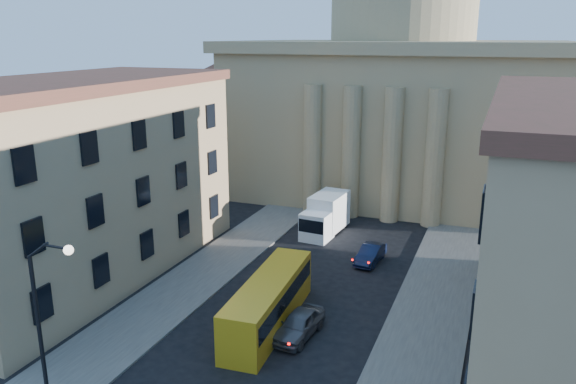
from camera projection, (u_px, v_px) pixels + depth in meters
name	position (u px, v px, depth m)	size (l,w,h in m)	color
sidewalk_left	(152.00, 313.00, 36.66)	(5.00, 60.00, 0.15)	#504D49
sidewalk_right	(414.00, 367.00, 30.68)	(5.00, 60.00, 0.15)	#504D49
church	(399.00, 87.00, 64.10)	(68.02, 28.76, 36.60)	#94805B
building_left	(79.00, 178.00, 41.26)	(11.60, 26.60, 14.70)	tan
street_lamp	(46.00, 312.00, 25.76)	(2.62, 0.44, 8.83)	black
car_right_far	(299.00, 324.00, 33.74)	(1.85, 4.59, 1.56)	#4F4F54
car_right_distant	(370.00, 254.00, 44.84)	(1.49, 4.27, 1.41)	black
city_bus	(269.00, 301.00, 34.92)	(3.16, 10.90, 3.03)	gold
box_truck	(325.00, 216.00, 51.34)	(3.02, 6.55, 3.49)	white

